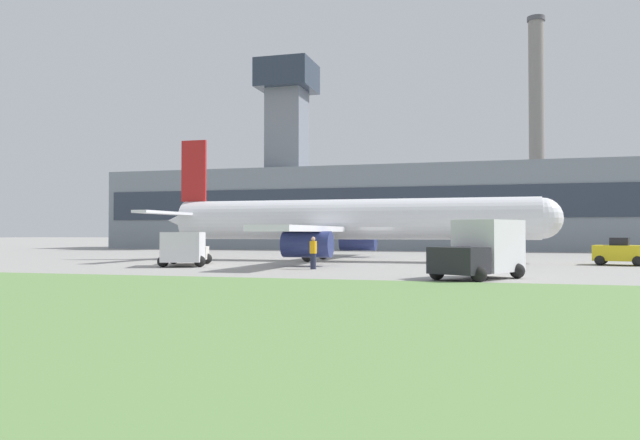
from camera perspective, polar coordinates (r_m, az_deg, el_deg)
The scene contains 8 objects.
ground_plane at distance 45.21m, azimuth 5.34°, elevation -3.83°, with size 400.00×400.00×0.00m, color #999691.
terminal_building at distance 78.76m, azimuth 8.90°, elevation 1.45°, with size 83.17×11.54×24.78m.
smokestack_left at distance 107.52m, azimuth 19.21°, elevation 7.76°, with size 2.82×2.82×37.11m.
airplane at distance 46.50m, azimuth 2.16°, elevation -0.10°, with size 30.01×28.30×9.49m.
pushback_tug at distance 44.80m, azimuth 25.72°, elevation -2.72°, with size 3.55×3.19×1.78m.
baggage_truck at distance 29.33m, azimuth 14.58°, elevation -2.70°, with size 4.27×5.27×2.68m.
fuel_truck at distance 40.46m, azimuth -12.23°, elevation -2.61°, with size 4.13×6.10×2.14m.
ground_crew_person at distance 35.93m, azimuth -0.63°, elevation -3.00°, with size 0.46×0.46×1.87m.
Camera 1 is at (8.12, -44.43, 2.10)m, focal length 35.00 mm.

